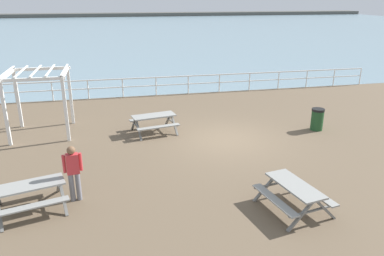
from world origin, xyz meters
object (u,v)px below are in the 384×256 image
object	(u,v)px
picnic_table_mid_centre	(294,191)
picnic_table_near_left	(30,191)
litter_bin	(317,119)
visitor	(73,170)
picnic_table_near_right	(154,119)
lattice_pergola	(38,87)

from	to	relation	value
picnic_table_mid_centre	picnic_table_near_left	bearing A→B (deg)	66.99
picnic_table_near_left	picnic_table_mid_centre	distance (m)	7.12
litter_bin	visitor	bearing A→B (deg)	-158.02
picnic_table_near_right	picnic_table_mid_centre	xyz separation A→B (m)	(2.98, -6.88, 0.00)
litter_bin	picnic_table_near_right	bearing A→B (deg)	170.64
picnic_table_near_right	litter_bin	size ratio (longest dim) A/B	2.16
picnic_table_near_right	visitor	world-z (taller)	visitor
picnic_table_mid_centre	visitor	size ratio (longest dim) A/B	1.24
visitor	lattice_pergola	size ratio (longest dim) A/B	0.61
picnic_table_near_left	picnic_table_mid_centre	world-z (taller)	same
picnic_table_mid_centre	litter_bin	distance (m)	6.97
picnic_table_mid_centre	visitor	bearing A→B (deg)	62.08
picnic_table_near_right	picnic_table_mid_centre	distance (m)	7.50
picnic_table_near_right	litter_bin	xyz separation A→B (m)	(6.95, -1.15, -0.10)
picnic_table_near_left	lattice_pergola	xyz separation A→B (m)	(-0.60, 6.25, 1.41)
picnic_table_mid_centre	lattice_pergola	distance (m)	10.92
lattice_pergola	litter_bin	world-z (taller)	lattice_pergola
picnic_table_near_right	litter_bin	distance (m)	7.04
picnic_table_near_left	visitor	xyz separation A→B (m)	(1.14, 0.29, 0.36)
picnic_table_near_right	litter_bin	world-z (taller)	litter_bin
picnic_table_near_right	picnic_table_mid_centre	bearing A→B (deg)	-77.48
picnic_table_near_left	picnic_table_near_right	bearing A→B (deg)	38.12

